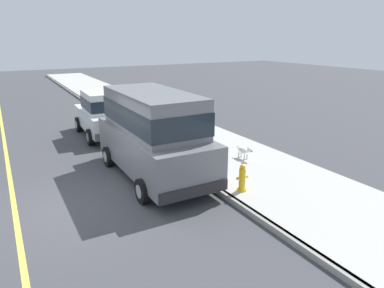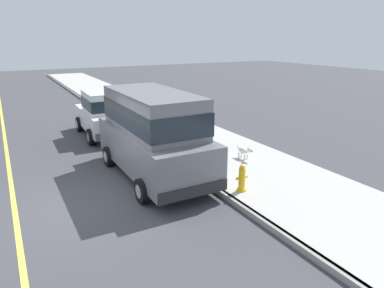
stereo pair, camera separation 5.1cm
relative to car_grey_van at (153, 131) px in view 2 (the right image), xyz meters
The scene contains 8 objects.
ground_plane 2.72m from the car_grey_van, 160.79° to the right, with size 80.00×80.00×0.00m, color #424247.
curb 1.83m from the car_grey_van, 37.54° to the right, with size 0.16×64.00×0.14m, color gray.
sidewalk 3.19m from the car_grey_van, 15.33° to the right, with size 3.60×64.00×0.14m, color #B7B5AD.
lane_centre_line 4.12m from the car_grey_van, 168.59° to the right, with size 0.12×57.60×0.01m, color #E0D64C.
car_grey_van is the anchor object (origin of this frame).
car_white_hatchback 5.08m from the car_grey_van, 90.23° to the left, with size 2.02×3.84×1.88m.
dog_white 3.19m from the car_grey_van, ahead, with size 0.25×0.76×0.49m.
fire_hydrant 2.91m from the car_grey_van, 58.43° to the right, with size 0.34×0.24×0.72m.
Camera 2 is at (-1.50, -8.23, 3.98)m, focal length 32.51 mm.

